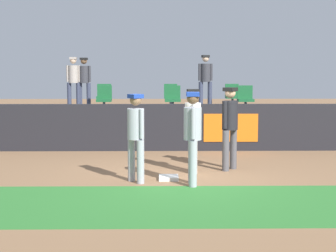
# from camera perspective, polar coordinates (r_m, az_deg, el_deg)

# --- Properties ---
(ground_plane) EXTENTS (60.00, 60.00, 0.00)m
(ground_plane) POSITION_cam_1_polar(r_m,az_deg,el_deg) (11.27, 1.05, -5.50)
(ground_plane) COLOR #846042
(grass_foreground_strip) EXTENTS (18.00, 2.80, 0.01)m
(grass_foreground_strip) POSITION_cam_1_polar(r_m,az_deg,el_deg) (9.11, 1.51, -8.25)
(grass_foreground_strip) COLOR #2D722D
(grass_foreground_strip) RESTS_ON ground_plane
(first_base) EXTENTS (0.40, 0.40, 0.08)m
(first_base) POSITION_cam_1_polar(r_m,az_deg,el_deg) (11.08, 0.08, -5.49)
(first_base) COLOR white
(first_base) RESTS_ON ground_plane
(player_fielder_home) EXTENTS (0.37, 0.58, 1.82)m
(player_fielder_home) POSITION_cam_1_polar(r_m,az_deg,el_deg) (11.71, 2.66, 0.15)
(player_fielder_home) COLOR white
(player_fielder_home) RESTS_ON ground_plane
(player_runner_visitor) EXTENTS (0.35, 0.51, 1.82)m
(player_runner_visitor) POSITION_cam_1_polar(r_m,az_deg,el_deg) (10.41, 2.62, -0.60)
(player_runner_visitor) COLOR #9EA3AD
(player_runner_visitor) RESTS_ON ground_plane
(player_coach_visitor) EXTENTS (0.47, 0.47, 1.76)m
(player_coach_visitor) POSITION_cam_1_polar(r_m,az_deg,el_deg) (10.69, -3.43, -0.59)
(player_coach_visitor) COLOR #9EA3AD
(player_coach_visitor) RESTS_ON ground_plane
(player_umpire) EXTENTS (0.49, 0.49, 1.85)m
(player_umpire) POSITION_cam_1_polar(r_m,az_deg,el_deg) (12.07, 6.57, 0.38)
(player_umpire) COLOR #4C4C51
(player_umpire) RESTS_ON ground_plane
(field_wall) EXTENTS (18.00, 0.26, 1.29)m
(field_wall) POSITION_cam_1_polar(r_m,az_deg,el_deg) (14.93, 0.61, -0.15)
(field_wall) COLOR black
(field_wall) RESTS_ON ground_plane
(bleacher_platform) EXTENTS (18.00, 4.80, 0.92)m
(bleacher_platform) POSITION_cam_1_polar(r_m,az_deg,el_deg) (17.51, 0.37, 0.16)
(bleacher_platform) COLOR #59595E
(bleacher_platform) RESTS_ON ground_plane
(seat_front_right) EXTENTS (0.47, 0.44, 0.84)m
(seat_front_right) POSITION_cam_1_polar(r_m,az_deg,el_deg) (16.51, 8.18, 2.98)
(seat_front_right) COLOR #4C4C51
(seat_front_right) RESTS_ON bleacher_platform
(seat_back_right) EXTENTS (0.45, 0.44, 0.84)m
(seat_back_right) POSITION_cam_1_polar(r_m,az_deg,el_deg) (18.26, 6.81, 3.29)
(seat_back_right) COLOR #4C4C51
(seat_back_right) RESTS_ON bleacher_platform
(seat_front_center) EXTENTS (0.48, 0.44, 0.84)m
(seat_front_center) POSITION_cam_1_polar(r_m,az_deg,el_deg) (16.31, 0.49, 3.01)
(seat_front_center) COLOR #4C4C51
(seat_front_center) RESTS_ON bleacher_platform
(seat_back_left) EXTENTS (0.47, 0.44, 0.84)m
(seat_back_left) POSITION_cam_1_polar(r_m,az_deg,el_deg) (18.20, -6.79, 3.28)
(seat_back_left) COLOR #4C4C51
(seat_back_left) RESTS_ON bleacher_platform
(seat_front_left) EXTENTS (0.44, 0.44, 0.84)m
(seat_front_left) POSITION_cam_1_polar(r_m,az_deg,el_deg) (16.39, -6.76, 2.98)
(seat_front_left) COLOR #4C4C51
(seat_front_left) RESTS_ON bleacher_platform
(seat_back_center) EXTENTS (0.44, 0.44, 0.84)m
(seat_back_center) POSITION_cam_1_polar(r_m,az_deg,el_deg) (18.11, 0.28, 3.30)
(seat_back_center) COLOR #4C4C51
(seat_back_center) RESTS_ON bleacher_platform
(spectator_hooded) EXTENTS (0.50, 0.40, 1.82)m
(spectator_hooded) POSITION_cam_1_polar(r_m,az_deg,el_deg) (18.85, 3.98, 5.17)
(spectator_hooded) COLOR #33384C
(spectator_hooded) RESTS_ON bleacher_platform
(spectator_capped) EXTENTS (0.49, 0.34, 1.75)m
(spectator_capped) POSITION_cam_1_polar(r_m,az_deg,el_deg) (19.04, -9.97, 4.98)
(spectator_capped) COLOR #33384C
(spectator_capped) RESTS_ON bleacher_platform
(spectator_casual) EXTENTS (0.48, 0.37, 1.73)m
(spectator_casual) POSITION_cam_1_polar(r_m,az_deg,el_deg) (19.04, -8.87, 4.97)
(spectator_casual) COLOR #33384C
(spectator_casual) RESTS_ON bleacher_platform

